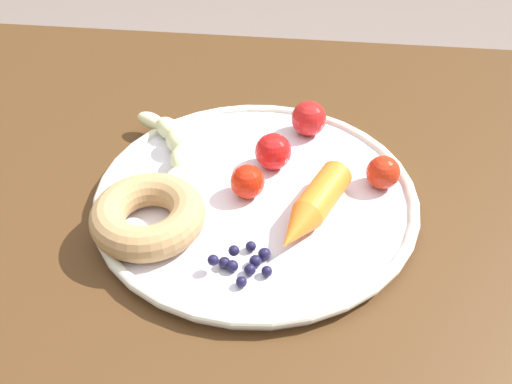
% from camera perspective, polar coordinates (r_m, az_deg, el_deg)
% --- Properties ---
extents(dining_table, '(1.09, 0.86, 0.75)m').
position_cam_1_polar(dining_table, '(0.62, -0.98, -8.35)').
color(dining_table, '#4A2E16').
rests_on(dining_table, ground_plane).
extents(plate, '(0.35, 0.35, 0.02)m').
position_cam_1_polar(plate, '(0.56, -0.00, -0.22)').
color(plate, silver).
rests_on(plate, dining_table).
extents(banana, '(0.09, 0.15, 0.03)m').
position_cam_1_polar(banana, '(0.61, -9.15, 5.29)').
color(banana, beige).
rests_on(banana, plate).
extents(carrot_orange, '(0.08, 0.13, 0.03)m').
position_cam_1_polar(carrot_orange, '(0.52, 6.20, -1.72)').
color(carrot_orange, orange).
rests_on(carrot_orange, plate).
extents(donut, '(0.15, 0.15, 0.03)m').
position_cam_1_polar(donut, '(0.52, -11.77, -2.53)').
color(donut, tan).
rests_on(donut, plate).
extents(blueberry_pile, '(0.06, 0.05, 0.02)m').
position_cam_1_polar(blueberry_pile, '(0.48, -1.32, -7.68)').
color(blueberry_pile, '#191638').
rests_on(blueberry_pile, plate).
extents(tomato_near, '(0.04, 0.04, 0.04)m').
position_cam_1_polar(tomato_near, '(0.64, 5.82, 8.05)').
color(tomato_near, red).
rests_on(tomato_near, plate).
extents(tomato_mid, '(0.04, 0.04, 0.04)m').
position_cam_1_polar(tomato_mid, '(0.58, 1.90, 4.48)').
color(tomato_mid, red).
rests_on(tomato_mid, plate).
extents(tomato_far, '(0.04, 0.04, 0.04)m').
position_cam_1_polar(tomato_far, '(0.57, 13.77, 2.10)').
color(tomato_far, red).
rests_on(tomato_far, plate).
extents(tomato_extra, '(0.04, 0.04, 0.04)m').
position_cam_1_polar(tomato_extra, '(0.54, -1.22, 1.19)').
color(tomato_extra, red).
rests_on(tomato_extra, plate).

